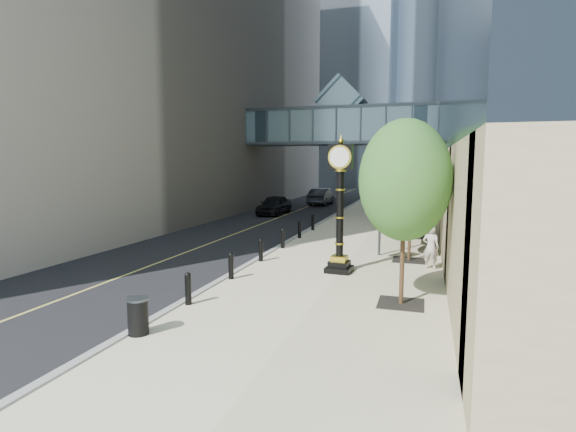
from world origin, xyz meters
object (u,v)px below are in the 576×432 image
Objects in this scene: car_near at (274,205)px; car_far at (321,197)px; street_clock at (340,215)px; pedestrian at (431,247)px; trash_bin at (138,317)px.

car_far is (1.88, 9.67, 0.02)m from car_near.
street_clock reaches higher than car_far.
pedestrian is at bearing 113.63° from car_far.
trash_bin is 0.19× the size of car_near.
car_far reaches higher than trash_bin.
street_clock is 1.10× the size of car_near.
trash_bin is 0.18× the size of car_far.
trash_bin is (-3.70, -8.02, -1.85)m from street_clock.
car_far is (-10.63, 26.36, -0.11)m from pedestrian.
car_near is (-12.51, 16.69, -0.13)m from pedestrian.
car_far is at bearing -58.83° from pedestrian.
pedestrian is 0.38× the size of car_near.
street_clock is 2.93× the size of pedestrian.
car_far is at bearing 95.43° from trash_bin.
trash_bin is 26.88m from car_near.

